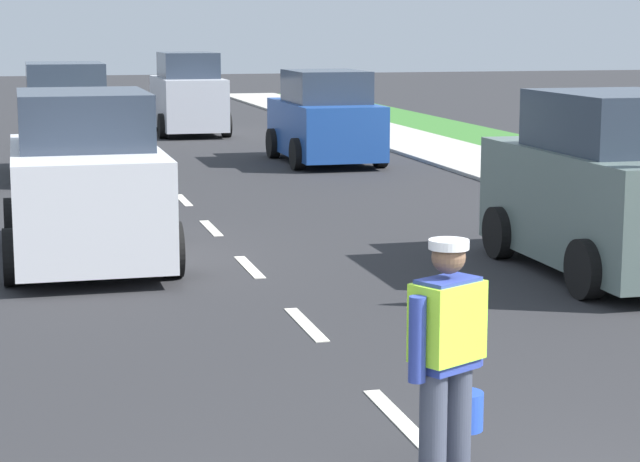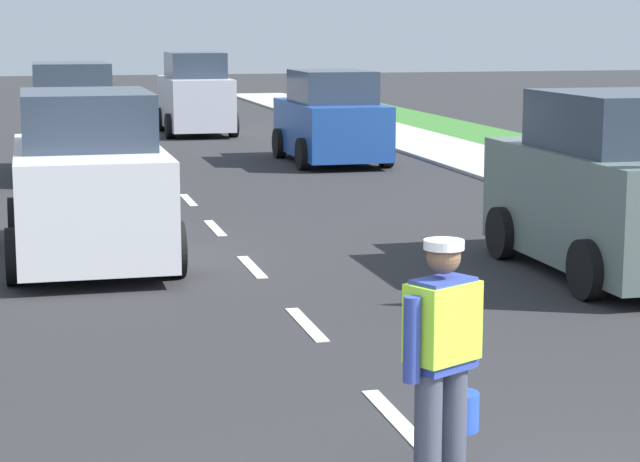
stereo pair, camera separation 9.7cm
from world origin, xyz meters
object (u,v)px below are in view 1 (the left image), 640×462
at_px(car_parked_far, 325,120).
at_px(car_oncoming_second, 67,124).
at_px(car_outgoing_far, 188,96).
at_px(car_parked_curbside, 613,190).
at_px(road_worker, 448,352).
at_px(car_oncoming_lead, 85,183).

distance_m(car_parked_far, car_oncoming_second, 5.73).
distance_m(car_outgoing_far, car_parked_curbside, 20.36).
distance_m(road_worker, car_parked_curbside, 7.41).
bearing_deg(car_oncoming_second, car_outgoing_far, 67.06).
bearing_deg(car_parked_curbside, car_oncoming_lead, 158.69).
height_order(car_parked_far, car_parked_curbside, car_parked_curbside).
bearing_deg(car_oncoming_lead, car_parked_far, 59.96).
xyz_separation_m(car_outgoing_far, car_parked_curbside, (2.30, -20.23, -0.02)).
relative_size(car_outgoing_far, car_oncoming_second, 0.99).
height_order(road_worker, car_parked_far, car_parked_far).
relative_size(car_outgoing_far, car_parked_curbside, 0.98).
height_order(car_parked_far, car_oncoming_second, car_oncoming_second).
bearing_deg(car_oncoming_lead, road_worker, -77.85).
height_order(car_oncoming_second, car_parked_curbside, car_oncoming_second).
bearing_deg(car_parked_far, car_oncoming_lead, -120.04).
relative_size(road_worker, car_oncoming_lead, 0.41).
bearing_deg(car_oncoming_lead, car_parked_curbside, -21.31).
height_order(car_oncoming_lead, car_outgoing_far, car_outgoing_far).
relative_size(car_parked_far, car_oncoming_second, 0.99).
height_order(road_worker, car_outgoing_far, car_outgoing_far).
distance_m(car_oncoming_lead, car_oncoming_second, 9.05).
distance_m(car_oncoming_lead, car_parked_curbside, 6.63).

